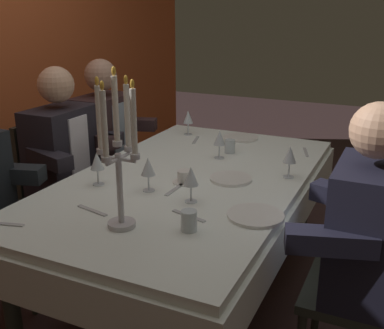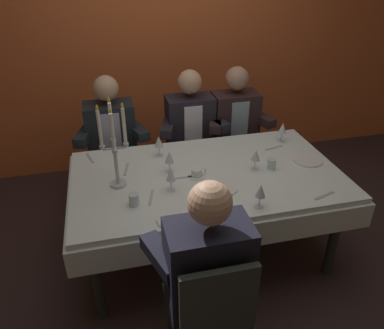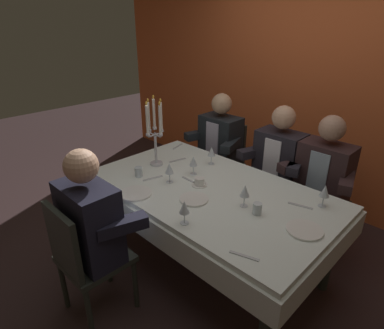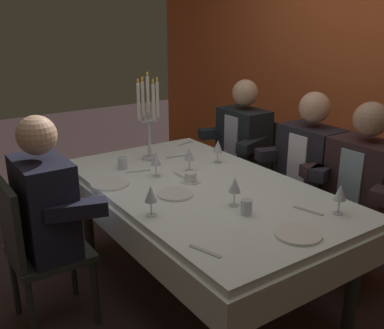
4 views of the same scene
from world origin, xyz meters
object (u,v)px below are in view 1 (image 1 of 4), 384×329
(dinner_plate_0, at_px, (240,138))
(dinner_plate_1, at_px, (256,215))
(wine_glass_5, at_px, (97,162))
(seated_diner_1, at_px, (367,230))
(dining_table, at_px, (189,198))
(wine_glass_1, at_px, (188,118))
(water_tumbler_1, at_px, (189,221))
(wine_glass_3, at_px, (290,156))
(candelabra, at_px, (118,154))
(wine_glass_4, at_px, (148,167))
(dinner_plate_2, at_px, (231,179))
(wine_glass_0, at_px, (220,139))
(water_tumbler_0, at_px, (230,146))
(coffee_cup_0, at_px, (185,177))
(wine_glass_2, at_px, (191,177))
(seated_diner_2, at_px, (61,151))
(seated_diner_3, at_px, (103,134))

(dinner_plate_0, relative_size, dinner_plate_1, 0.95)
(dinner_plate_0, height_order, wine_glass_5, wine_glass_5)
(seated_diner_1, bearing_deg, dining_table, 74.68)
(wine_glass_1, height_order, water_tumbler_1, wine_glass_1)
(dining_table, height_order, wine_glass_3, wine_glass_3)
(candelabra, xyz_separation_m, wine_glass_4, (0.37, 0.09, -0.18))
(dinner_plate_0, bearing_deg, dining_table, -179.88)
(dinner_plate_1, height_order, dinner_plate_2, same)
(wine_glass_0, relative_size, water_tumbler_0, 2.06)
(candelabra, height_order, wine_glass_4, candelabra)
(dinner_plate_2, xyz_separation_m, wine_glass_5, (-0.33, 0.56, 0.11))
(dining_table, height_order, candelabra, candelabra)
(water_tumbler_0, height_order, coffee_cup_0, water_tumbler_0)
(wine_glass_3, bearing_deg, wine_glass_1, 56.89)
(dining_table, bearing_deg, water_tumbler_0, -5.49)
(wine_glass_3, xyz_separation_m, wine_glass_4, (-0.46, 0.55, 0.00))
(wine_glass_0, height_order, seated_diner_1, seated_diner_1)
(dining_table, height_order, wine_glass_4, wine_glass_4)
(dining_table, height_order, coffee_cup_0, coffee_cup_0)
(coffee_cup_0, bearing_deg, candelabra, 178.50)
(wine_glass_2, distance_m, coffee_cup_0, 0.26)
(wine_glass_0, height_order, wine_glass_4, same)
(dinner_plate_2, distance_m, water_tumbler_1, 0.59)
(seated_diner_1, bearing_deg, wine_glass_0, 55.50)
(wine_glass_1, height_order, wine_glass_2, same)
(dining_table, bearing_deg, water_tumbler_1, -154.47)
(water_tumbler_0, distance_m, seated_diner_2, 1.01)
(dinner_plate_1, xyz_separation_m, water_tumbler_0, (0.79, 0.41, 0.03))
(coffee_cup_0, height_order, seated_diner_1, seated_diner_1)
(seated_diner_2, bearing_deg, dining_table, -95.20)
(water_tumbler_1, distance_m, seated_diner_2, 1.31)
(dinner_plate_0, distance_m, wine_glass_5, 1.14)
(dinner_plate_0, height_order, dinner_plate_1, same)
(dinner_plate_1, distance_m, coffee_cup_0, 0.50)
(dining_table, bearing_deg, wine_glass_0, -4.41)
(wine_glass_0, bearing_deg, wine_glass_1, 44.45)
(wine_glass_4, relative_size, water_tumbler_1, 2.00)
(candelabra, distance_m, wine_glass_0, 0.99)
(dining_table, bearing_deg, dinner_plate_0, 0.12)
(wine_glass_4, relative_size, seated_diner_3, 0.13)
(candelabra, distance_m, wine_glass_2, 0.41)
(wine_glass_2, xyz_separation_m, wine_glass_5, (0.00, 0.50, 0.00))
(wine_glass_4, xyz_separation_m, water_tumbler_1, (-0.29, -0.35, -0.08))
(dinner_plate_0, bearing_deg, wine_glass_2, -172.05)
(dinner_plate_0, distance_m, water_tumbler_0, 0.32)
(wine_glass_2, distance_m, seated_diner_1, 0.75)
(wine_glass_0, distance_m, wine_glass_4, 0.61)
(candelabra, bearing_deg, wine_glass_3, -28.78)
(coffee_cup_0, bearing_deg, wine_glass_3, -56.98)
(wine_glass_1, bearing_deg, wine_glass_2, -153.87)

